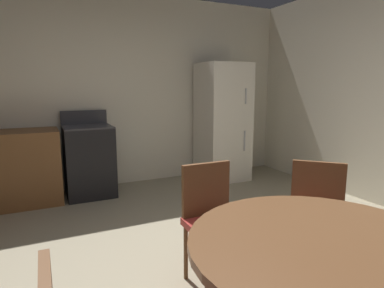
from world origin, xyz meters
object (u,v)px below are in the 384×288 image
refrigerator (223,122)px  chair_northeast (316,214)px  oven_range (89,160)px  chair_north (213,216)px  dining_table (322,274)px

refrigerator → chair_northeast: refrigerator is taller
oven_range → chair_north: bearing=-77.8°
dining_table → chair_northeast: (0.70, 0.70, -0.10)m
oven_range → chair_northeast: (1.22, -2.70, 0.03)m
refrigerator → dining_table: bearing=-113.5°
oven_range → dining_table: oven_range is taller
chair_northeast → dining_table: bearing=0.0°
dining_table → chair_northeast: bearing=45.1°
dining_table → chair_northeast: size_ratio=1.37×
dining_table → chair_north: 1.00m
refrigerator → dining_table: 3.66m
oven_range → chair_northeast: bearing=-65.6°
refrigerator → chair_northeast: bearing=-106.0°
dining_table → chair_north: size_ratio=1.37×
chair_north → dining_table: bearing=0.0°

